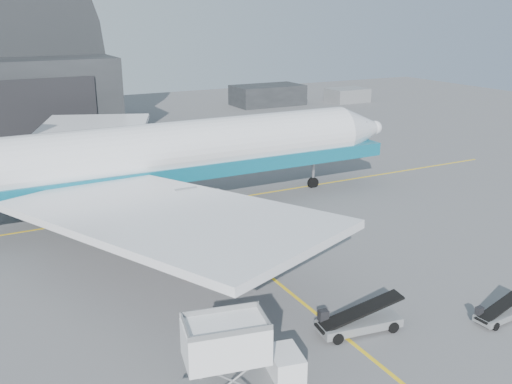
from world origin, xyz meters
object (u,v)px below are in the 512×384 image
pushback_tug (178,234)px  belt_loader_a (358,322)px  airliner (138,158)px  belt_loader_b (501,313)px  catering_truck (236,360)px

pushback_tug → belt_loader_a: size_ratio=0.75×
airliner → belt_loader_b: size_ratio=13.54×
airliner → belt_loader_a: bearing=-78.2°
airliner → belt_loader_a: size_ratio=10.20×
pushback_tug → belt_loader_a: 18.60m
catering_truck → belt_loader_a: 9.38m
pushback_tug → belt_loader_b: (13.26, -21.04, -0.20)m
belt_loader_a → belt_loader_b: (8.64, -3.03, -0.15)m
belt_loader_a → catering_truck: bearing=-158.9°
catering_truck → belt_loader_a: catering_truck is taller
airliner → catering_truck: airliner is taller
airliner → pushback_tug: bearing=-84.3°
airliner → catering_truck: 28.36m
airliner → catering_truck: (-3.62, -27.93, -3.39)m
airliner → pushback_tug: 9.19m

